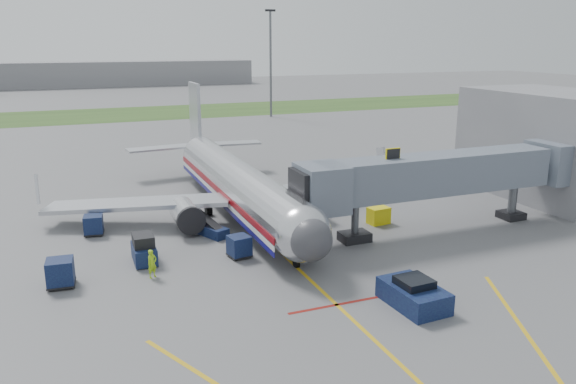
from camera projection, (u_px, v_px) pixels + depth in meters
name	position (u px, v px, depth m)	size (l,w,h in m)	color
ground	(308.00, 278.00, 35.62)	(400.00, 400.00, 0.00)	#565659
grass_strip	(133.00, 114.00, 116.28)	(300.00, 25.00, 0.01)	#2D4C1E
apron_markings	(366.00, 333.00, 28.98)	(21.52, 50.00, 0.01)	gold
airliner	(238.00, 183.00, 48.60)	(32.10, 35.67, 10.25)	silver
jet_bridge	(434.00, 176.00, 43.55)	(25.30, 4.00, 6.90)	slate
terminal	(551.00, 144.00, 54.05)	(10.00, 16.00, 10.00)	slate
light_mast_right	(271.00, 61.00, 109.01)	(2.00, 0.44, 20.40)	#595B60
distant_terminal	(71.00, 74.00, 183.36)	(120.00, 14.00, 8.00)	slate
pushback_tug	(414.00, 294.00, 31.78)	(2.69, 4.16, 1.68)	black
baggage_tug	(144.00, 250.00, 38.06)	(1.47, 2.80, 1.96)	black
baggage_cart_a	(239.00, 246.00, 38.92)	(1.64, 1.64, 1.54)	black
baggage_cart_b	(94.00, 225.00, 43.44)	(1.62, 1.62, 1.55)	black
baggage_cart_c	(60.00, 273.00, 34.25)	(1.74, 1.74, 1.74)	black
belt_loader	(211.00, 230.00, 43.42)	(2.38, 3.75, 1.79)	black
ground_power_cart	(379.00, 216.00, 46.15)	(1.84, 1.34, 1.37)	yellow
ramp_worker	(152.00, 264.00, 35.52)	(0.68, 0.45, 1.86)	#95CB17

